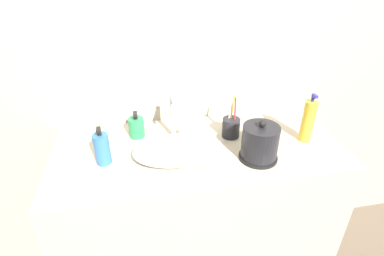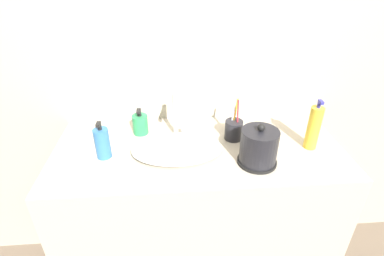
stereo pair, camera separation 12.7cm
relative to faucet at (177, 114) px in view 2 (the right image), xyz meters
name	(u,v)px [view 2 (the right image)]	position (x,y,z in m)	size (l,w,h in m)	color
wall_back	(193,36)	(0.09, 0.20, 0.30)	(6.00, 0.04, 2.60)	#ADA38E
vanity_counter	(198,219)	(0.09, -0.10, -0.56)	(1.26, 0.56, 0.89)	#B7AD99
sink_basin	(177,148)	(-0.01, -0.14, -0.09)	(0.38, 0.24, 0.06)	white
faucet	(177,114)	(0.00, 0.00, 0.00)	(0.06, 0.12, 0.22)	silver
electric_kettle	(259,148)	(0.32, -0.23, -0.05)	(0.16, 0.16, 0.18)	black
toothbrush_cup	(234,129)	(0.26, -0.04, -0.07)	(0.08, 0.08, 0.21)	#232328
lotion_bottle	(102,143)	(-0.31, -0.14, -0.05)	(0.06, 0.06, 0.17)	#3370B7
shampoo_bottle	(140,124)	(-0.17, 0.05, -0.07)	(0.07, 0.07, 0.13)	#2D9956
mouthwash_bottle	(314,128)	(0.58, -0.13, -0.02)	(0.05, 0.05, 0.23)	gold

